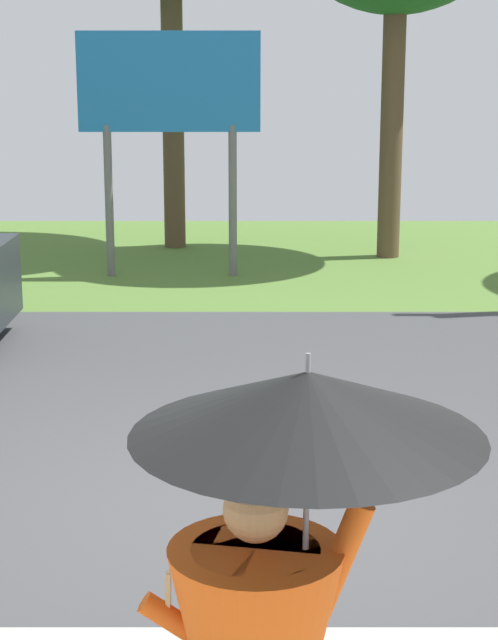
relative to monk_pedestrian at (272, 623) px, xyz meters
The scene contains 3 objects.
ground_plane 6.79m from the monk_pedestrian, 91.02° to the left, with size 40.00×22.00×0.20m.
monk_pedestrian is the anchor object (origin of this frame).
roadside_billboard 12.23m from the monk_pedestrian, 95.71° to the left, with size 2.60×0.12×3.50m.
Camera 1 is at (0.05, -7.00, 3.03)m, focal length 59.47 mm.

